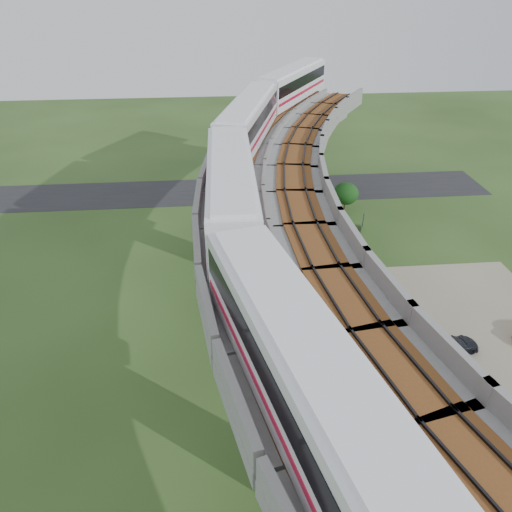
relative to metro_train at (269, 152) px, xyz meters
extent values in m
plane|color=#2C441B|center=(-0.88, -7.93, -12.31)|extent=(160.00, 160.00, 0.00)
cube|color=gray|center=(13.12, -9.93, -12.29)|extent=(18.00, 26.00, 0.04)
cube|color=#232326|center=(-0.88, 22.07, -12.29)|extent=(60.00, 8.00, 0.03)
cube|color=#99968E|center=(8.24, 23.86, -8.11)|extent=(2.86, 2.93, 8.40)
cube|color=#99968E|center=(8.24, 23.86, -3.31)|extent=(7.21, 5.74, 1.20)
cube|color=#99968E|center=(0.03, 2.49, -8.11)|extent=(2.35, 2.51, 8.40)
cube|color=#99968E|center=(0.03, 2.49, -3.31)|extent=(7.31, 3.58, 1.20)
cube|color=#99968E|center=(0.03, -18.35, -8.11)|extent=(2.35, 2.51, 8.40)
cube|color=#99968E|center=(0.03, -18.35, -3.31)|extent=(7.31, 3.58, 1.20)
cube|color=gray|center=(5.31, 18.60, -2.31)|extent=(16.42, 20.91, 0.80)
cube|color=gray|center=(1.45, 20.51, -1.41)|extent=(8.66, 17.08, 1.00)
cube|color=gray|center=(9.17, 16.70, -1.41)|extent=(8.66, 17.08, 1.00)
cube|color=brown|center=(3.34, 19.58, -1.85)|extent=(10.68, 18.08, 0.12)
cube|color=black|center=(3.34, 19.58, -1.73)|extent=(9.69, 17.59, 0.12)
cube|color=brown|center=(7.28, 17.63, -1.85)|extent=(10.68, 18.08, 0.12)
cube|color=black|center=(7.28, 17.63, -1.73)|extent=(9.69, 17.59, 0.12)
cube|color=gray|center=(-0.18, 1.19, -2.31)|extent=(11.77, 20.03, 0.80)
cube|color=gray|center=(-4.43, 1.85, -1.41)|extent=(3.22, 18.71, 1.00)
cube|color=gray|center=(4.07, 0.54, -1.41)|extent=(3.22, 18.71, 1.00)
cube|color=brown|center=(-2.35, 1.53, -1.85)|extent=(5.44, 19.05, 0.12)
cube|color=black|center=(-2.35, 1.53, -1.73)|extent=(4.35, 18.88, 0.12)
cube|color=brown|center=(2.00, 0.86, -1.85)|extent=(5.44, 19.05, 0.12)
cube|color=black|center=(2.00, 0.86, -1.73)|extent=(4.35, 18.88, 0.12)
cube|color=gray|center=(-0.18, -17.06, -2.31)|extent=(11.77, 20.03, 0.80)
cube|color=gray|center=(-4.43, -17.72, -1.41)|extent=(3.22, 18.71, 1.00)
cube|color=gray|center=(4.07, -16.41, -1.41)|extent=(3.22, 18.71, 1.00)
cube|color=brown|center=(-2.35, -17.40, -1.85)|extent=(5.44, 19.05, 0.12)
cube|color=black|center=(-2.35, -17.40, -1.73)|extent=(4.35, 18.88, 0.12)
cube|color=brown|center=(2.00, -16.73, -1.85)|extent=(5.44, 19.05, 0.12)
cube|color=black|center=(2.00, -16.73, -1.73)|extent=(4.35, 18.88, 0.12)
cube|color=white|center=(-1.44, -22.09, -0.07)|extent=(6.04, 15.22, 3.20)
cube|color=white|center=(-1.44, -22.09, 1.63)|extent=(5.35, 14.37, 0.22)
cube|color=black|center=(-1.44, -22.09, 0.38)|extent=(5.97, 14.65, 1.15)
cube|color=#B5122F|center=(-1.44, -22.09, -0.82)|extent=(5.97, 14.65, 0.30)
cube|color=black|center=(-1.44, -22.09, -1.53)|extent=(4.75, 12.85, 0.28)
cube|color=white|center=(-3.06, -6.62, -0.07)|extent=(3.02, 15.05, 3.20)
cube|color=white|center=(-3.06, -6.62, 1.63)|extent=(2.46, 14.29, 0.22)
cube|color=black|center=(-3.06, -6.62, 0.38)|extent=(3.06, 14.46, 1.15)
cube|color=#B5122F|center=(-3.06, -6.62, -0.82)|extent=(3.06, 14.46, 0.30)
cube|color=black|center=(-3.06, -6.62, -1.53)|extent=(2.17, 12.79, 0.28)
cube|color=white|center=(-0.79, 8.78, -0.07)|extent=(6.63, 15.17, 3.20)
cube|color=white|center=(-0.79, 8.78, 1.63)|extent=(5.91, 14.31, 0.22)
cube|color=black|center=(-0.79, 8.78, 0.38)|extent=(6.53, 14.61, 1.15)
cube|color=#B5122F|center=(-0.79, 8.78, -0.82)|extent=(6.53, 14.61, 0.30)
cube|color=black|center=(-0.79, 8.78, -1.53)|extent=(5.26, 12.79, 0.28)
cube|color=white|center=(5.23, 23.12, -0.07)|extent=(9.83, 14.34, 3.20)
cube|color=white|center=(5.23, 23.12, 1.63)|extent=(8.99, 13.43, 0.22)
cube|color=black|center=(5.23, 23.12, 0.38)|extent=(9.58, 13.85, 1.15)
cube|color=#B5122F|center=(5.23, 23.12, -0.82)|extent=(9.58, 13.85, 0.30)
cube|color=black|center=(5.23, 23.12, -1.53)|extent=(8.01, 12.00, 0.28)
cylinder|color=#2D382D|center=(11.37, 11.36, -11.56)|extent=(0.08, 0.08, 1.50)
cube|color=#2D382D|center=(10.50, 9.05, -11.56)|extent=(1.69, 4.77, 1.40)
cylinder|color=#2D382D|center=(9.74, 6.69, -11.56)|extent=(0.08, 0.08, 1.50)
cube|color=#2D382D|center=(9.10, 4.31, -11.56)|extent=(1.23, 4.91, 1.40)
cylinder|color=#2D382D|center=(8.57, 1.89, -11.56)|extent=(0.08, 0.08, 1.50)
cube|color=#2D382D|center=(8.16, -0.54, -11.56)|extent=(0.75, 4.99, 1.40)
cylinder|color=#2D382D|center=(7.86, -3.00, -11.56)|extent=(0.08, 0.08, 1.50)
cube|color=#2D382D|center=(7.68, -5.46, -11.56)|extent=(0.27, 5.04, 1.40)
cylinder|color=#2D382D|center=(7.62, -7.93, -11.56)|extent=(0.08, 0.08, 1.50)
cube|color=#2D382D|center=(7.68, -10.40, -11.56)|extent=(0.27, 5.04, 1.40)
cylinder|color=#2D382D|center=(7.86, -12.87, -11.56)|extent=(0.08, 0.08, 1.50)
cube|color=#2D382D|center=(8.16, -15.32, -11.56)|extent=(0.75, 4.99, 1.40)
cylinder|color=#2D382D|center=(8.57, -17.76, -11.56)|extent=(0.08, 0.08, 1.50)
cube|color=#2D382D|center=(9.10, -20.17, -11.56)|extent=(1.23, 4.91, 1.40)
cylinder|color=#382314|center=(10.25, 14.99, -11.63)|extent=(0.18, 0.18, 1.37)
ellipsoid|color=#163A12|center=(10.25, 14.99, -10.10)|extent=(2.82, 2.82, 2.40)
cylinder|color=#382314|center=(7.70, 7.91, -11.76)|extent=(0.18, 0.18, 1.10)
ellipsoid|color=#163A12|center=(7.70, 7.91, -10.25)|extent=(3.20, 3.20, 2.72)
cylinder|color=#382314|center=(6.36, 0.03, -11.83)|extent=(0.18, 0.18, 0.96)
ellipsoid|color=#163A12|center=(6.36, 0.03, -10.79)|extent=(1.87, 1.87, 1.59)
cylinder|color=#382314|center=(5.30, -7.33, -11.50)|extent=(0.18, 0.18, 1.61)
ellipsoid|color=#163A12|center=(5.30, -7.33, -10.16)|extent=(1.80, 1.80, 1.53)
cylinder|color=#382314|center=(7.11, -16.61, -11.64)|extent=(0.18, 0.18, 1.34)
ellipsoid|color=#163A12|center=(7.11, -16.61, -10.22)|extent=(2.48, 2.48, 2.11)
imported|color=black|center=(12.29, -8.50, -11.71)|extent=(4.12, 2.37, 1.12)
camera|label=1|loc=(-4.04, -34.30, 11.66)|focal=35.00mm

